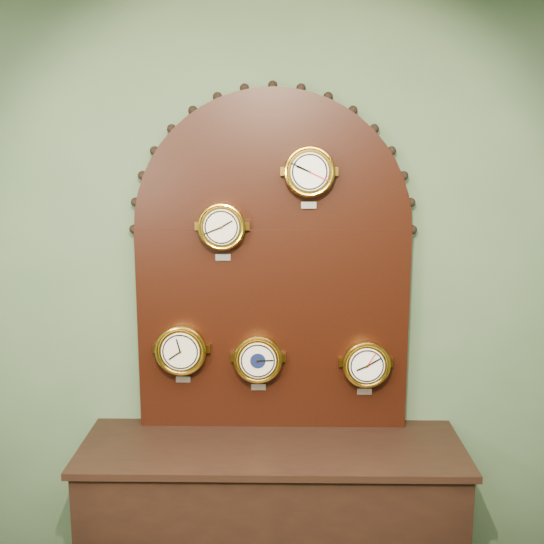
{
  "coord_description": "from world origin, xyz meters",
  "views": [
    {
      "loc": [
        0.04,
        -0.44,
        2.1
      ],
      "look_at": [
        0.0,
        2.25,
        1.58
      ],
      "focal_mm": 44.31,
      "sensor_mm": 36.0,
      "label": 1
    }
  ],
  "objects_px": {
    "shop_counter": "(272,536)",
    "hygrometer": "(181,350)",
    "tide_clock": "(366,364)",
    "display_board": "(273,253)",
    "barometer": "(258,359)",
    "arabic_clock": "(309,172)",
    "roman_clock": "(222,226)"
  },
  "relations": [
    {
      "from": "shop_counter",
      "to": "hygrometer",
      "type": "height_order",
      "value": "hygrometer"
    },
    {
      "from": "tide_clock",
      "to": "hygrometer",
      "type": "bearing_deg",
      "value": -179.97
    },
    {
      "from": "display_board",
      "to": "tide_clock",
      "type": "xyz_separation_m",
      "value": [
        0.41,
        -0.07,
        -0.48
      ]
    },
    {
      "from": "hygrometer",
      "to": "tide_clock",
      "type": "relative_size",
      "value": 1.06
    },
    {
      "from": "barometer",
      "to": "arabic_clock",
      "type": "bearing_deg",
      "value": 0.06
    },
    {
      "from": "shop_counter",
      "to": "barometer",
      "type": "height_order",
      "value": "barometer"
    },
    {
      "from": "arabic_clock",
      "to": "tide_clock",
      "type": "bearing_deg",
      "value": 0.02
    },
    {
      "from": "display_board",
      "to": "hygrometer",
      "type": "relative_size",
      "value": 5.52
    },
    {
      "from": "shop_counter",
      "to": "display_board",
      "type": "xyz_separation_m",
      "value": [
        0.0,
        0.22,
        1.23
      ]
    },
    {
      "from": "display_board",
      "to": "roman_clock",
      "type": "height_order",
      "value": "display_board"
    },
    {
      "from": "arabic_clock",
      "to": "display_board",
      "type": "bearing_deg",
      "value": 156.75
    },
    {
      "from": "shop_counter",
      "to": "hygrometer",
      "type": "bearing_deg",
      "value": 159.12
    },
    {
      "from": "shop_counter",
      "to": "display_board",
      "type": "distance_m",
      "value": 1.25
    },
    {
      "from": "shop_counter",
      "to": "tide_clock",
      "type": "relative_size",
      "value": 6.12
    },
    {
      "from": "hygrometer",
      "to": "shop_counter",
      "type": "bearing_deg",
      "value": -20.88
    },
    {
      "from": "shop_counter",
      "to": "roman_clock",
      "type": "height_order",
      "value": "roman_clock"
    },
    {
      "from": "roman_clock",
      "to": "tide_clock",
      "type": "distance_m",
      "value": 0.87
    },
    {
      "from": "display_board",
      "to": "barometer",
      "type": "relative_size",
      "value": 5.74
    },
    {
      "from": "shop_counter",
      "to": "arabic_clock",
      "type": "xyz_separation_m",
      "value": [
        0.15,
        0.15,
        1.58
      ]
    },
    {
      "from": "barometer",
      "to": "shop_counter",
      "type": "bearing_deg",
      "value": -67.56
    },
    {
      "from": "tide_clock",
      "to": "barometer",
      "type": "bearing_deg",
      "value": -179.96
    },
    {
      "from": "roman_clock",
      "to": "tide_clock",
      "type": "relative_size",
      "value": 0.97
    },
    {
      "from": "roman_clock",
      "to": "display_board",
      "type": "bearing_deg",
      "value": 17.06
    },
    {
      "from": "hygrometer",
      "to": "tide_clock",
      "type": "height_order",
      "value": "hygrometer"
    },
    {
      "from": "hygrometer",
      "to": "tide_clock",
      "type": "distance_m",
      "value": 0.82
    },
    {
      "from": "display_board",
      "to": "barometer",
      "type": "bearing_deg",
      "value": -133.65
    },
    {
      "from": "roman_clock",
      "to": "tide_clock",
      "type": "bearing_deg",
      "value": -0.02
    },
    {
      "from": "display_board",
      "to": "arabic_clock",
      "type": "relative_size",
      "value": 5.8
    },
    {
      "from": "shop_counter",
      "to": "hygrometer",
      "type": "relative_size",
      "value": 5.78
    },
    {
      "from": "arabic_clock",
      "to": "barometer",
      "type": "distance_m",
      "value": 0.85
    },
    {
      "from": "shop_counter",
      "to": "barometer",
      "type": "xyz_separation_m",
      "value": [
        -0.06,
        0.15,
        0.77
      ]
    },
    {
      "from": "tide_clock",
      "to": "display_board",
      "type": "bearing_deg",
      "value": 170.9
    }
  ]
}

